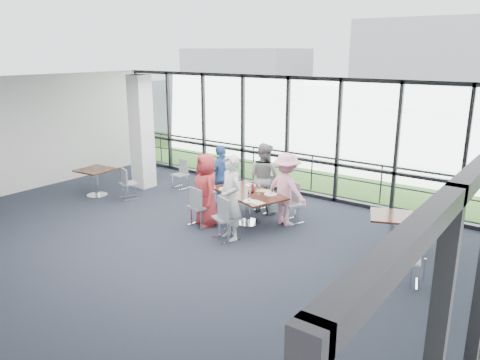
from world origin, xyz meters
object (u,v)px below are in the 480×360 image
Objects in this scene: chair_main_fl at (266,194)px; chair_main_nl at (201,207)px; structural_column at (142,132)px; chair_main_fr at (292,204)px; diner_end at (222,177)px; chair_spare_lb at (180,175)px; diner_far_right at (286,189)px; diner_far_left at (264,178)px; side_table_right at (392,221)px; chair_main_nr at (226,218)px; diner_near_left at (207,190)px; diner_near_right at (230,198)px; main_table at (248,198)px; side_table_left at (95,173)px; chair_main_end at (218,190)px; chair_spare_r at (407,259)px; chair_spare_la at (128,183)px.

chair_main_nl is at bearing 93.01° from chair_main_fl.
structural_column reaches higher than chair_main_fl.
chair_main_nl is 2.08m from chair_main_fr.
diner_end reaches higher than chair_spare_lb.
diner_far_right is 1.97m from chair_main_nl.
diner_far_left is at bearing -176.00° from chair_spare_lb.
diner_end is 2.00× the size of chair_spare_lb.
chair_main_nr is (-2.96, -1.46, -0.15)m from side_table_right.
diner_near_left is 1.00m from diner_near_right.
main_table is 2.23× the size of chair_main_nl.
main_table is 3.42m from chair_spare_lb.
diner_near_right is at bearing 81.85° from diner_far_right.
main_table is 2.52× the size of chair_spare_lb.
diner_end is at bearing 10.23° from diner_far_right.
main_table is at bearing 168.52° from chair_spare_lb.
diner_far_left is (4.37, 1.65, 0.22)m from side_table_left.
structural_column is 3.89m from chair_main_nl.
chair_main_fr is at bearing 174.49° from side_table_right.
main_table is 1.22× the size of diner_far_right.
side_table_right is 0.65× the size of diner_far_right.
side_table_right is at bearing -165.29° from chair_main_fl.
diner_far_left is 1.08m from chair_main_fr.
side_table_right is 3.31m from chair_main_nr.
diner_near_right reaches higher than chair_main_end.
diner_far_left is at bearing 83.21° from chair_main_nl.
chair_main_nr is at bearing 4.85° from diner_near_left.
chair_spare_r is (4.53, -0.13, -0.39)m from diner_near_left.
side_table_left is 8.38m from chair_spare_r.
chair_spare_r is at bearing 102.99° from chair_main_end.
diner_near_right is (4.79, -0.23, 0.27)m from side_table_left.
diner_far_left is 1.97× the size of chair_main_end.
diner_near_right is at bearing 156.83° from chair_spare_lb.
chair_spare_la is 0.95× the size of chair_spare_r.
chair_spare_r is at bearing -0.13° from side_table_left.
diner_far_left is 2.04m from chair_main_nr.
side_table_right is 3.24m from diner_near_right.
chair_spare_lb is (-1.90, 0.61, -0.03)m from chair_main_end.
chair_main_nl is at bearing 63.62° from chair_main_fr.
chair_main_nl is (-1.48, -1.24, -0.37)m from diner_far_right.
diner_far_left is (-3.34, 0.51, 0.23)m from side_table_right.
structural_column is 3.12m from chair_main_end.
diner_end is (-1.38, 1.44, -0.10)m from diner_near_right.
diner_end reaches higher than side_table_right.
diner_near_left is (-3.86, -1.03, 0.20)m from side_table_right.
chair_spare_la is (0.56, -1.05, -1.18)m from structural_column.
chair_main_fr is (0.06, 0.16, -0.38)m from diner_far_right.
chair_main_nr is (0.19, -1.05, -0.13)m from main_table.
chair_main_nr reaches higher than side_table_right.
diner_far_left reaches higher than side_table_left.
chair_spare_lb is (0.43, 1.53, -0.02)m from chair_spare_la.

